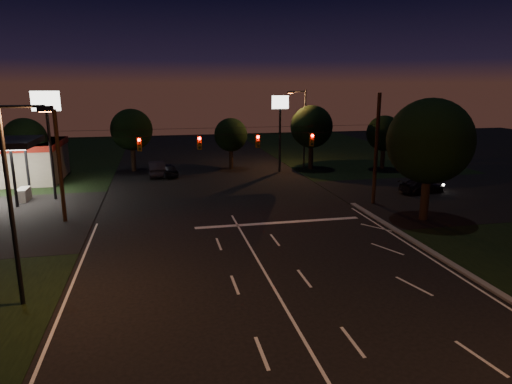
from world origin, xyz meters
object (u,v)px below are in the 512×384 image
object	(u,v)px
utility_pole_right	(373,204)
car_cross	(422,186)
car_oncoming_a	(168,170)
tree_right_near	(429,142)
car_oncoming_b	(157,169)

from	to	relation	value
utility_pole_right	car_cross	world-z (taller)	utility_pole_right
utility_pole_right	car_oncoming_a	xyz separation A→B (m)	(-16.32, 15.08, 0.70)
tree_right_near	car_oncoming_a	world-z (taller)	tree_right_near
utility_pole_right	car_cross	xyz separation A→B (m)	(5.98, 2.55, 0.63)
tree_right_near	car_oncoming_b	distance (m)	28.37
utility_pole_right	car_oncoming_b	bearing A→B (deg)	138.14
utility_pole_right	car_oncoming_b	world-z (taller)	utility_pole_right
car_oncoming_a	car_oncoming_b	xyz separation A→B (m)	(-1.15, 0.57, 0.08)
tree_right_near	car_oncoming_a	distance (m)	27.20
tree_right_near	car_cross	size ratio (longest dim) A/B	2.02
utility_pole_right	car_oncoming_a	world-z (taller)	utility_pole_right
tree_right_near	car_oncoming_b	world-z (taller)	tree_right_near
utility_pole_right	car_oncoming_b	distance (m)	23.47
tree_right_near	car_cross	xyz separation A→B (m)	(4.45, 7.38, -5.05)
tree_right_near	car_cross	world-z (taller)	tree_right_near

